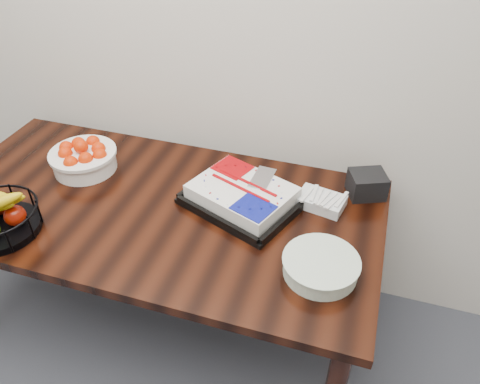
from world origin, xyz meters
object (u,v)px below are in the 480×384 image
(tangerine_bowl, at_px, (83,154))
(napkin_box, at_px, (367,184))
(cake_tray, at_px, (242,195))
(table, at_px, (156,220))
(plate_stack, at_px, (321,266))

(tangerine_bowl, relative_size, napkin_box, 2.06)
(cake_tray, relative_size, tangerine_bowl, 1.81)
(cake_tray, xyz_separation_m, tangerine_bowl, (-0.73, 0.02, 0.04))
(table, xyz_separation_m, cake_tray, (0.34, 0.11, 0.13))
(napkin_box, bearing_deg, cake_tray, -155.65)
(cake_tray, bearing_deg, table, -161.72)
(table, relative_size, plate_stack, 6.91)
(napkin_box, bearing_deg, tangerine_bowl, -171.09)
(tangerine_bowl, height_order, plate_stack, tangerine_bowl)
(cake_tray, bearing_deg, napkin_box, 24.35)
(table, bearing_deg, cake_tray, 18.28)
(tangerine_bowl, bearing_deg, napkin_box, 8.91)
(table, relative_size, napkin_box, 12.89)
(tangerine_bowl, bearing_deg, plate_stack, -15.28)
(table, bearing_deg, napkin_box, 21.85)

